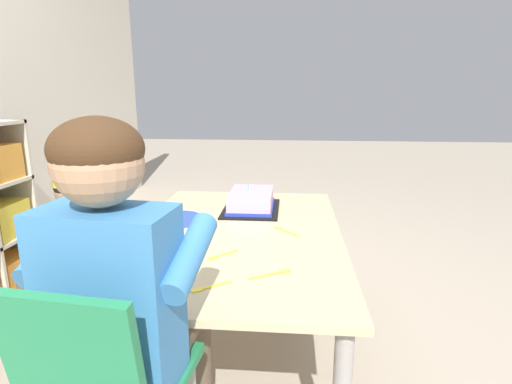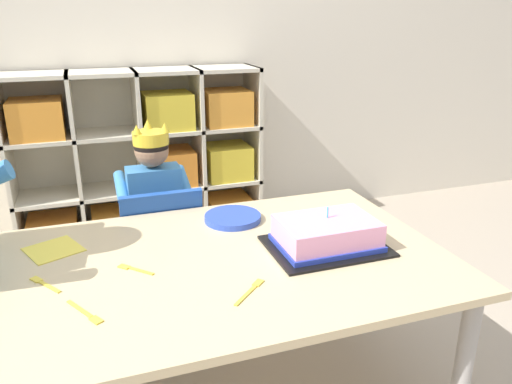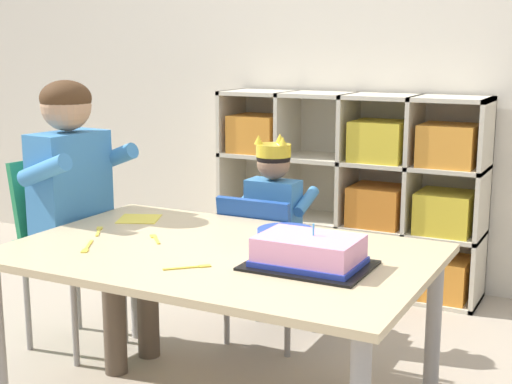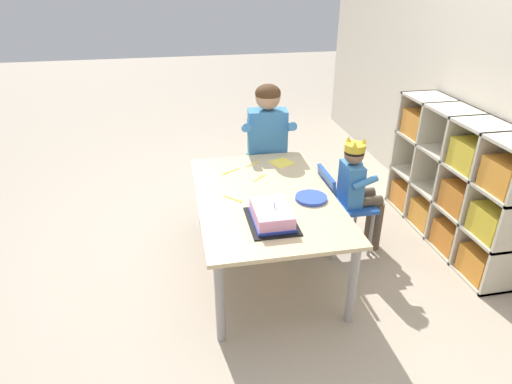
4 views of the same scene
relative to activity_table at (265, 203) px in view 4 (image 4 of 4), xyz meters
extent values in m
plane|color=tan|center=(0.00, 0.00, -0.49)|extent=(16.00, 16.00, 0.00)
cube|color=beige|center=(-0.08, 1.54, -0.01)|extent=(1.32, 0.01, 0.96)
cube|color=beige|center=(-0.73, 1.40, -0.01)|extent=(0.02, 0.30, 0.96)
cube|color=beige|center=(-0.40, 1.40, -0.01)|extent=(0.02, 0.30, 0.96)
cube|color=beige|center=(-0.08, 1.40, -0.01)|extent=(0.02, 0.30, 0.96)
cube|color=beige|center=(0.25, 1.40, -0.01)|extent=(0.02, 0.30, 0.96)
cube|color=beige|center=(-0.08, 1.40, -0.48)|extent=(1.32, 0.30, 0.02)
cube|color=beige|center=(-0.08, 1.40, -0.17)|extent=(1.32, 0.30, 0.02)
cube|color=beige|center=(-0.08, 1.40, 0.15)|extent=(1.32, 0.30, 0.02)
cube|color=beige|center=(-0.08, 1.40, 0.46)|extent=(1.32, 0.30, 0.02)
cube|color=orange|center=(-0.57, 1.38, -0.37)|extent=(0.25, 0.24, 0.19)
cube|color=orange|center=(-0.24, 1.38, -0.37)|extent=(0.25, 0.24, 0.19)
cube|color=orange|center=(0.08, 1.38, -0.37)|extent=(0.25, 0.24, 0.19)
cube|color=orange|center=(0.41, 1.38, -0.37)|extent=(0.25, 0.24, 0.19)
cube|color=orange|center=(0.08, 1.38, -0.06)|extent=(0.25, 0.24, 0.19)
cube|color=yellow|center=(0.41, 1.38, -0.06)|extent=(0.25, 0.24, 0.19)
cube|color=orange|center=(-0.57, 1.38, 0.25)|extent=(0.25, 0.24, 0.19)
cube|color=yellow|center=(0.08, 1.38, 0.25)|extent=(0.25, 0.24, 0.19)
cube|color=orange|center=(0.41, 1.38, 0.25)|extent=(0.25, 0.24, 0.19)
cube|color=#D1B789|center=(0.00, 0.00, 0.05)|extent=(1.34, 0.86, 0.02)
cylinder|color=#9E9993|center=(-0.61, -0.37, -0.23)|extent=(0.05, 0.05, 0.52)
cylinder|color=#9E9993|center=(0.61, -0.37, -0.23)|extent=(0.05, 0.05, 0.52)
cylinder|color=#9E9993|center=(-0.61, 0.37, -0.23)|extent=(0.05, 0.05, 0.52)
cylinder|color=#9E9993|center=(0.61, 0.37, -0.23)|extent=(0.05, 0.05, 0.52)
cube|color=#1E4CA8|center=(-0.11, 0.61, -0.13)|extent=(0.33, 0.34, 0.03)
cube|color=#1E4CA8|center=(-0.11, 0.46, 0.01)|extent=(0.30, 0.06, 0.25)
cylinder|color=gray|center=(0.02, 0.75, -0.31)|extent=(0.02, 0.02, 0.35)
cylinder|color=gray|center=(-0.25, 0.75, -0.31)|extent=(0.02, 0.02, 0.35)
cylinder|color=gray|center=(0.03, 0.48, -0.31)|extent=(0.02, 0.02, 0.35)
cylinder|color=gray|center=(-0.24, 0.48, -0.31)|extent=(0.02, 0.02, 0.35)
cube|color=#3D7FBC|center=(-0.11, 0.62, 0.03)|extent=(0.21, 0.11, 0.29)
sphere|color=#997051|center=(-0.11, 0.62, 0.24)|extent=(0.13, 0.13, 0.13)
ellipsoid|color=black|center=(-0.11, 0.62, 0.26)|extent=(0.14, 0.14, 0.10)
cylinder|color=yellow|center=(-0.11, 0.62, 0.29)|extent=(0.14, 0.14, 0.05)
cone|color=yellow|center=(-0.11, 0.68, 0.34)|extent=(0.04, 0.04, 0.04)
cone|color=yellow|center=(-0.06, 0.60, 0.34)|extent=(0.04, 0.04, 0.04)
cone|color=yellow|center=(-0.16, 0.60, 0.34)|extent=(0.04, 0.04, 0.04)
cylinder|color=brown|center=(-0.05, 0.73, -0.09)|extent=(0.07, 0.21, 0.07)
cylinder|color=brown|center=(-0.17, 0.73, -0.09)|extent=(0.07, 0.21, 0.07)
cylinder|color=brown|center=(-0.05, 0.83, -0.30)|extent=(0.06, 0.06, 0.37)
cylinder|color=brown|center=(-0.17, 0.83, -0.30)|extent=(0.06, 0.06, 0.37)
cylinder|color=#3D7FBC|center=(0.01, 0.67, 0.09)|extent=(0.05, 0.17, 0.10)
cylinder|color=#3D7FBC|center=(-0.24, 0.67, 0.09)|extent=(0.05, 0.17, 0.10)
cube|color=#238451|center=(-0.77, 0.18, -0.05)|extent=(0.36, 0.36, 0.03)
cube|color=#238451|center=(-0.92, 0.20, 0.11)|extent=(0.10, 0.30, 0.30)
cylinder|color=gray|center=(-0.65, 0.04, -0.28)|extent=(0.02, 0.02, 0.42)
cylinder|color=gray|center=(-0.62, 0.30, -0.28)|extent=(0.02, 0.02, 0.42)
cylinder|color=gray|center=(-0.91, 0.07, -0.28)|extent=(0.02, 0.02, 0.42)
cylinder|color=gray|center=(-0.88, 0.33, -0.28)|extent=(0.02, 0.02, 0.42)
cube|color=#3D7FBC|center=(-0.77, 0.18, 0.17)|extent=(0.19, 0.32, 0.42)
sphere|color=tan|center=(-0.77, 0.18, 0.48)|extent=(0.19, 0.19, 0.19)
ellipsoid|color=#472D19|center=(-0.77, 0.18, 0.50)|extent=(0.19, 0.19, 0.14)
cylinder|color=brown|center=(-0.63, 0.08, -0.01)|extent=(0.31, 0.13, 0.10)
cylinder|color=brown|center=(-0.61, 0.25, -0.01)|extent=(0.31, 0.13, 0.10)
cylinder|color=brown|center=(-0.48, 0.06, -0.27)|extent=(0.08, 0.08, 0.44)
cylinder|color=brown|center=(-0.46, 0.24, -0.27)|extent=(0.08, 0.08, 0.44)
cylinder|color=#3D7FBC|center=(-0.73, 0.01, 0.26)|extent=(0.25, 0.09, 0.14)
cylinder|color=#3D7FBC|center=(-0.69, 0.34, 0.26)|extent=(0.25, 0.09, 0.14)
cube|color=black|center=(0.33, -0.03, 0.06)|extent=(0.36, 0.27, 0.01)
cube|color=#EF9EC6|center=(0.33, -0.03, 0.11)|extent=(0.29, 0.20, 0.08)
cube|color=#283DB2|center=(0.33, -0.03, 0.07)|extent=(0.31, 0.21, 0.02)
cylinder|color=#4CB2E5|center=(0.33, -0.02, 0.17)|extent=(0.01, 0.01, 0.04)
cylinder|color=blue|center=(0.11, 0.27, 0.07)|extent=(0.20, 0.20, 0.02)
cube|color=#F4DB4C|center=(-0.48, 0.23, 0.06)|extent=(0.19, 0.19, 0.00)
cube|color=yellow|center=(-0.24, 0.00, 0.06)|extent=(0.07, 0.07, 0.00)
cube|color=yellow|center=(-0.28, 0.04, 0.06)|extent=(0.04, 0.04, 0.00)
cube|color=yellow|center=(-0.41, -0.14, 0.06)|extent=(0.06, 0.10, 0.00)
cube|color=yellow|center=(-0.37, -0.21, 0.06)|extent=(0.03, 0.04, 0.00)
cube|color=yellow|center=(-0.48, -0.01, 0.06)|extent=(0.06, 0.08, 0.00)
cube|color=yellow|center=(-0.52, 0.05, 0.06)|extent=(0.04, 0.04, 0.00)
cube|color=yellow|center=(0.00, -0.22, 0.06)|extent=(0.08, 0.08, 0.00)
cube|color=yellow|center=(0.05, -0.17, 0.06)|extent=(0.04, 0.04, 0.00)
camera|label=1|loc=(-1.56, -0.22, 0.62)|focal=28.17mm
camera|label=2|loc=(-0.34, -1.28, 0.75)|focal=34.91mm
camera|label=3|loc=(1.13, -1.93, 0.70)|focal=50.94mm
camera|label=4|loc=(2.41, -0.53, 1.35)|focal=30.88mm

